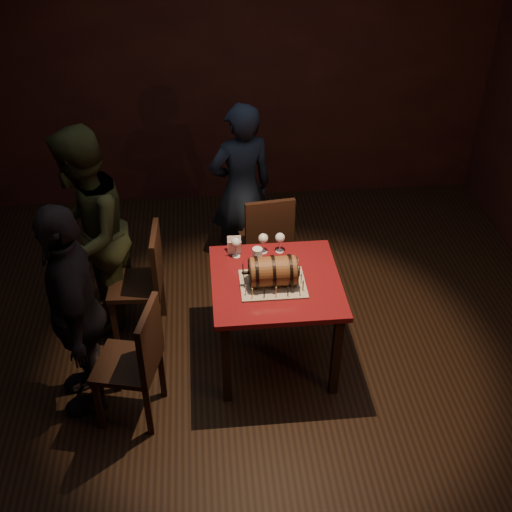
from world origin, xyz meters
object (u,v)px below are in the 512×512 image
person_back (241,189)px  wine_glass_right (280,238)px  wine_glass_left (236,243)px  person_left_front (75,310)px  chair_left_rear (145,277)px  chair_left_front (138,358)px  wine_glass_mid (263,239)px  pint_of_ale (257,258)px  pub_table (276,292)px  barrel_cake (273,271)px  person_left_rear (87,235)px  chair_back (267,238)px

person_back → wine_glass_right: bearing=87.5°
wine_glass_left → person_left_front: size_ratio=0.10×
wine_glass_left → wine_glass_right: same height
chair_left_rear → chair_left_front: same height
wine_glass_mid → person_back: (-0.09, 0.90, -0.09)m
person_left_front → wine_glass_mid: bearing=104.4°
wine_glass_left → pint_of_ale: size_ratio=1.07×
pub_table → barrel_cake: size_ratio=2.39×
barrel_cake → person_back: person_back is taller
pint_of_ale → barrel_cake: bearing=-69.6°
pint_of_ale → chair_left_front: (-0.84, -0.62, -0.30)m
person_left_rear → person_left_front: size_ratio=1.06×
person_left_rear → pint_of_ale: bearing=81.2°
chair_left_front → barrel_cake: bearing=23.0°
wine_glass_right → chair_left_rear: 1.07m
person_left_front → person_back: bearing=131.2°
wine_glass_right → chair_left_front: bearing=-142.7°
wine_glass_left → pint_of_ale: (0.14, -0.13, -0.05)m
person_back → person_left_front: 1.91m
chair_left_front → person_back: 1.89m
chair_left_rear → barrel_cake: bearing=-26.9°
pub_table → barrel_cake: 0.23m
chair_back → chair_left_front: 1.63m
pint_of_ale → chair_back: (0.15, 0.68, -0.30)m
pint_of_ale → person_left_rear: (-1.23, 0.38, 0.02)m
pub_table → person_left_front: (-1.34, -0.25, 0.15)m
chair_back → chair_left_rear: 1.07m
chair_back → chair_left_front: size_ratio=1.00×
chair_left_front → chair_left_rear: bearing=89.2°
person_left_front → barrel_cake: bearing=88.5°
chair_left_front → person_left_front: (-0.38, 0.19, 0.27)m
pub_table → person_back: (-0.15, 1.24, 0.13)m
chair_back → person_back: (-0.18, 0.38, 0.25)m
pint_of_ale → chair_back: chair_back is taller
chair_back → person_left_front: bearing=-141.0°
pint_of_ale → chair_left_rear: (-0.83, 0.24, -0.30)m
wine_glass_right → chair_left_front: (-1.02, -0.78, -0.35)m
wine_glass_mid → chair_left_rear: 0.96m
pub_table → person_left_front: size_ratio=0.57×
wine_glass_mid → pint_of_ale: wine_glass_mid is taller
pub_table → pint_of_ale: (-0.11, 0.17, 0.18)m
wine_glass_right → person_back: bearing=103.4°
person_left_rear → wine_glass_mid: bearing=88.8°
wine_glass_mid → person_left_front: bearing=-155.3°
barrel_cake → wine_glass_right: 0.40m
pub_table → chair_left_front: chair_left_front is taller
wine_glass_mid → chair_left_front: (-0.90, -0.78, -0.34)m
chair_back → chair_left_front: bearing=-127.2°
wine_glass_left → chair_left_rear: chair_left_rear is taller
chair_back → wine_glass_mid: bearing=-99.5°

